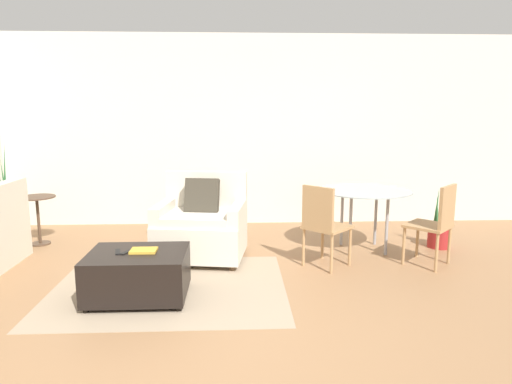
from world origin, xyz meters
The scene contains 14 objects.
ground_plane centered at (0.00, 0.00, 0.00)m, with size 20.00×20.00×0.00m, color #936B47.
wall_back centered at (0.00, 3.50, 1.38)m, with size 12.00×0.06×2.75m.
area_rug centered at (-0.49, 0.94, 0.00)m, with size 2.21×1.77×0.01m.
armchair centered at (-0.24, 1.82, 0.38)m, with size 1.07×0.94×0.97m.
ottoman centered at (-0.73, 0.71, 0.23)m, with size 0.87×0.68×0.43m.
book_stack centered at (-0.68, 0.73, 0.44)m, with size 0.23×0.17×0.02m.
tv_remote_primary centered at (-0.90, 0.73, 0.43)m, with size 0.08×0.16×0.01m.
tv_remote_secondary centered at (-0.82, 0.72, 0.43)m, with size 0.10×0.15×0.01m.
potted_plant centered at (-2.82, 2.55, 0.27)m, with size 0.39×0.39×1.30m.
side_table centered at (-2.33, 2.46, 0.43)m, with size 0.44×0.44×0.62m.
dining_table centered at (1.69, 2.06, 0.66)m, with size 1.10×1.10×0.74m.
dining_chair_near_left centered at (1.07, 1.44, 0.52)m, with size 0.59×0.59×0.90m.
dining_chair_near_right centered at (2.30, 1.44, 0.52)m, with size 0.59×0.59×0.90m.
potted_plant_small centered at (2.66, 2.12, 0.21)m, with size 0.27×0.27×0.78m.
Camera 1 is at (0.16, -3.23, 1.67)m, focal length 32.00 mm.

